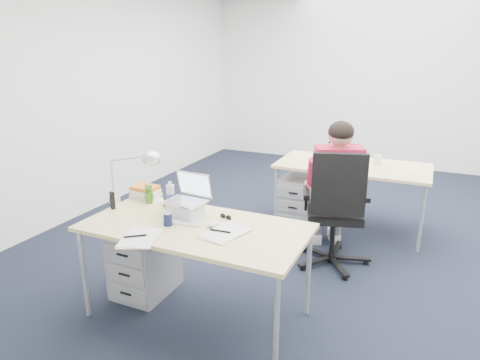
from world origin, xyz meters
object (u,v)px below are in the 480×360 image
(wireless_keyboard, at_px, (184,221))
(dark_laptop, at_px, (342,155))
(silver_laptop, at_px, (185,197))
(desk_near, at_px, (195,231))
(drawer_pedestal_near, at_px, (145,261))
(desk_lamp, at_px, (127,176))
(office_chair, at_px, (333,233))
(seated_person, at_px, (334,190))
(can_koozie, at_px, (168,219))
(water_bottle, at_px, (170,195))
(computer_mouse, at_px, (213,224))
(far_cup, at_px, (378,160))
(desk_far, at_px, (353,169))
(drawer_pedestal_far, at_px, (300,201))
(cordless_phone, at_px, (112,201))
(bear_figurine, at_px, (149,193))
(headphones, at_px, (175,202))
(sunglasses, at_px, (226,217))
(book_stack, at_px, (146,192))

(wireless_keyboard, bearing_deg, dark_laptop, 62.08)
(silver_laptop, bearing_deg, dark_laptop, 71.88)
(desk_near, distance_m, drawer_pedestal_near, 0.69)
(desk_lamp, bearing_deg, silver_laptop, 13.49)
(office_chair, distance_m, silver_laptop, 1.52)
(office_chair, distance_m, dark_laptop, 0.96)
(seated_person, height_order, silver_laptop, seated_person)
(dark_laptop, bearing_deg, desk_near, -103.29)
(can_koozie, relative_size, water_bottle, 0.47)
(computer_mouse, xyz_separation_m, far_cup, (0.84, 2.19, 0.04))
(wireless_keyboard, relative_size, dark_laptop, 0.87)
(silver_laptop, distance_m, computer_mouse, 0.31)
(desk_far, bearing_deg, drawer_pedestal_near, -121.92)
(office_chair, height_order, drawer_pedestal_far, office_chair)
(desk_far, height_order, seated_person, seated_person)
(drawer_pedestal_far, distance_m, cordless_phone, 2.27)
(desk_near, bearing_deg, bear_figurine, 156.20)
(drawer_pedestal_near, xyz_separation_m, computer_mouse, (0.67, -0.07, 0.47))
(drawer_pedestal_near, height_order, headphones, headphones)
(desk_near, height_order, office_chair, office_chair)
(bear_figurine, bearing_deg, computer_mouse, -11.31)
(sunglasses, relative_size, far_cup, 0.90)
(sunglasses, bearing_deg, book_stack, -176.56)
(desk_lamp, relative_size, far_cup, 4.39)
(drawer_pedestal_near, distance_m, silver_laptop, 0.73)
(office_chair, relative_size, dark_laptop, 3.15)
(cordless_phone, height_order, dark_laptop, dark_laptop)
(wireless_keyboard, bearing_deg, office_chair, 46.93)
(headphones, distance_m, desk_lamp, 0.43)
(wireless_keyboard, relative_size, computer_mouse, 2.82)
(far_cup, bearing_deg, desk_lamp, -128.15)
(drawer_pedestal_near, bearing_deg, drawer_pedestal_far, 68.92)
(desk_near, distance_m, cordless_phone, 0.76)
(desk_far, xyz_separation_m, headphones, (-1.08, -1.86, 0.07))
(dark_laptop, relative_size, far_cup, 3.13)
(water_bottle, relative_size, sunglasses, 2.10)
(cordless_phone, bearing_deg, far_cup, 71.22)
(water_bottle, distance_m, book_stack, 0.35)
(desk_near, height_order, bear_figurine, bear_figurine)
(drawer_pedestal_near, relative_size, dark_laptop, 1.55)
(can_koozie, relative_size, far_cup, 0.89)
(bear_figurine, bearing_deg, desk_lamp, -125.59)
(drawer_pedestal_far, bearing_deg, dark_laptop, -3.88)
(drawer_pedestal_far, bearing_deg, water_bottle, -106.76)
(silver_laptop, distance_m, book_stack, 0.59)
(desk_far, height_order, headphones, headphones)
(headphones, xyz_separation_m, bear_figurine, (-0.22, -0.04, 0.06))
(seated_person, bearing_deg, bear_figurine, -160.31)
(seated_person, relative_size, computer_mouse, 12.21)
(water_bottle, xyz_separation_m, cordless_phone, (-0.40, -0.21, -0.04))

